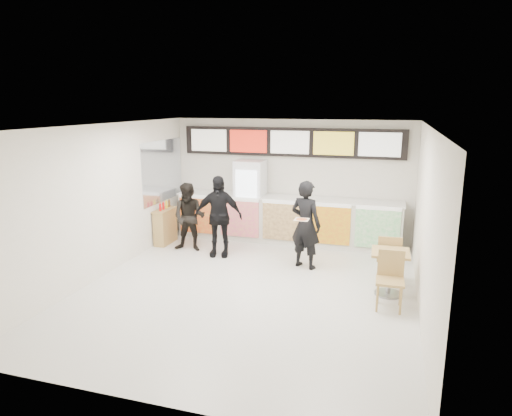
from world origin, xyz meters
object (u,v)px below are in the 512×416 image
at_px(drinks_fridge, 250,200).
at_px(customer_left, 189,217).
at_px(cafe_table, 390,265).
at_px(customer_mid, 218,216).
at_px(customer_main, 306,225).
at_px(condiment_ledge, 165,226).
at_px(service_counter, 286,220).

height_order(drinks_fridge, customer_left, drinks_fridge).
distance_m(drinks_fridge, customer_left, 1.71).
bearing_deg(cafe_table, customer_mid, 161.13).
distance_m(customer_left, customer_mid, 0.80).
distance_m(customer_main, condiment_ledge, 3.70).
distance_m(customer_mid, cafe_table, 3.92).
bearing_deg(customer_mid, customer_left, 160.12).
bearing_deg(service_counter, customer_main, -64.34).
distance_m(service_counter, customer_main, 1.85).
relative_size(service_counter, drinks_fridge, 2.78).
distance_m(service_counter, customer_mid, 1.93).
height_order(customer_main, customer_left, customer_main).
bearing_deg(customer_mid, service_counter, 40.52).
xyz_separation_m(customer_main, customer_mid, (-2.02, 0.20, -0.01)).
height_order(service_counter, customer_left, customer_left).
bearing_deg(customer_main, customer_mid, 14.07).
relative_size(customer_mid, condiment_ledge, 1.78).
relative_size(drinks_fridge, cafe_table, 1.20).
height_order(drinks_fridge, cafe_table, drinks_fridge).
bearing_deg(cafe_table, customer_left, 162.24).
distance_m(drinks_fridge, customer_mid, 1.49).
height_order(service_counter, cafe_table, service_counter).
bearing_deg(customer_main, customer_left, 12.61).
relative_size(drinks_fridge, customer_mid, 1.09).
bearing_deg(customer_left, service_counter, 27.84).
bearing_deg(condiment_ledge, customer_mid, -16.87).
xyz_separation_m(drinks_fridge, cafe_table, (3.43, -2.62, -0.43)).
xyz_separation_m(service_counter, customer_left, (-2.01, -1.30, 0.23)).
bearing_deg(service_counter, drinks_fridge, 179.01).
height_order(customer_main, condiment_ledge, customer_main).
height_order(customer_left, condiment_ledge, customer_left).
bearing_deg(drinks_fridge, service_counter, -0.99).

